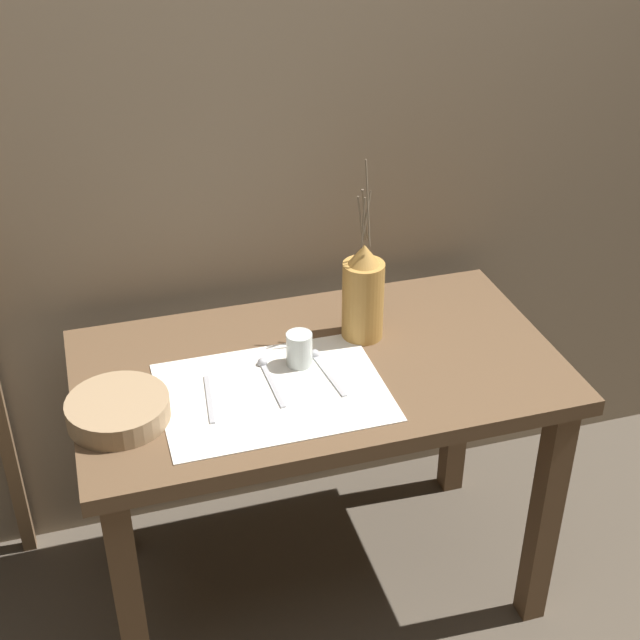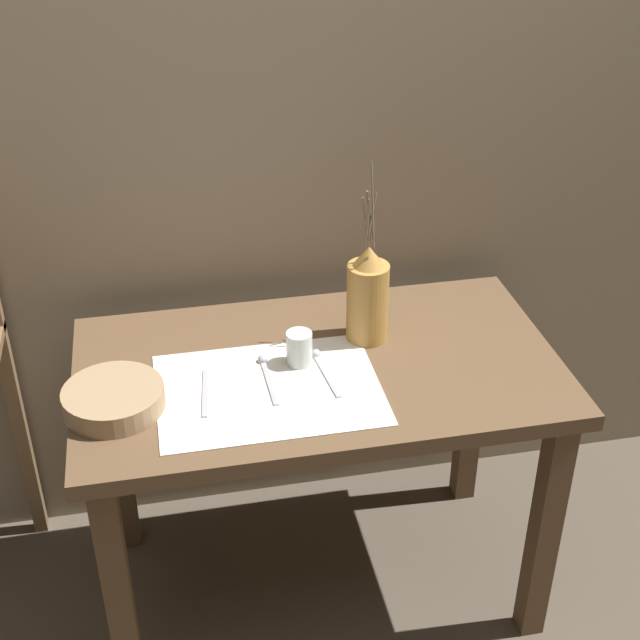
% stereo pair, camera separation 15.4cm
% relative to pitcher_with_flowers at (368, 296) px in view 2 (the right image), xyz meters
% --- Properties ---
extents(ground_plane, '(12.00, 12.00, 0.00)m').
position_rel_pitcher_with_flowers_xyz_m(ground_plane, '(-0.14, -0.09, -0.84)').
color(ground_plane, brown).
extents(stone_wall_back, '(7.00, 0.06, 2.40)m').
position_rel_pitcher_with_flowers_xyz_m(stone_wall_back, '(-0.14, 0.34, 0.36)').
color(stone_wall_back, gray).
rests_on(stone_wall_back, ground_plane).
extents(wooden_table, '(1.14, 0.64, 0.73)m').
position_rel_pitcher_with_flowers_xyz_m(wooden_table, '(-0.14, -0.09, -0.23)').
color(wooden_table, brown).
rests_on(wooden_table, ground_plane).
extents(linen_cloth, '(0.50, 0.37, 0.00)m').
position_rel_pitcher_with_flowers_xyz_m(linen_cloth, '(-0.27, -0.17, -0.11)').
color(linen_cloth, white).
rests_on(linen_cloth, wooden_table).
extents(pitcher_with_flowers, '(0.10, 0.10, 0.45)m').
position_rel_pitcher_with_flowers_xyz_m(pitcher_with_flowers, '(0.00, 0.00, 0.00)').
color(pitcher_with_flowers, '#B7843D').
rests_on(pitcher_with_flowers, wooden_table).
extents(wooden_bowl, '(0.22, 0.22, 0.05)m').
position_rel_pitcher_with_flowers_xyz_m(wooden_bowl, '(-0.61, -0.17, -0.09)').
color(wooden_bowl, '#9E7F5B').
rests_on(wooden_bowl, wooden_table).
extents(glass_tumbler_near, '(0.06, 0.06, 0.08)m').
position_rel_pitcher_with_flowers_xyz_m(glass_tumbler_near, '(-0.18, -0.08, -0.07)').
color(glass_tumbler_near, silver).
rests_on(glass_tumbler_near, wooden_table).
extents(fork_outer, '(0.03, 0.18, 0.00)m').
position_rel_pitcher_with_flowers_xyz_m(fork_outer, '(-0.41, -0.16, -0.11)').
color(fork_outer, '#A8A8AD').
rests_on(fork_outer, wooden_table).
extents(spoon_inner, '(0.02, 0.19, 0.02)m').
position_rel_pitcher_with_flowers_xyz_m(spoon_inner, '(-0.27, -0.09, -0.11)').
color(spoon_inner, '#A8A8AD').
rests_on(spoon_inner, wooden_table).
extents(spoon_outer, '(0.04, 0.19, 0.02)m').
position_rel_pitcher_with_flowers_xyz_m(spoon_outer, '(-0.14, -0.09, -0.11)').
color(spoon_outer, '#A8A8AD').
rests_on(spoon_outer, wooden_table).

